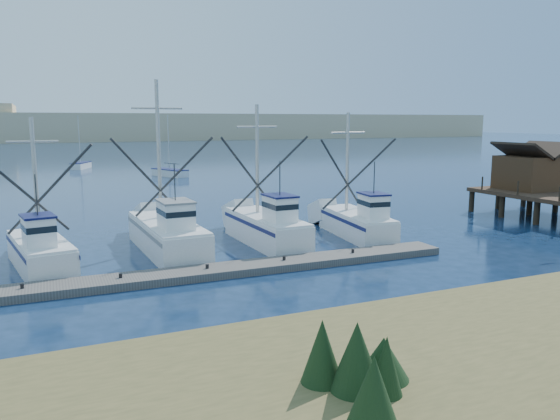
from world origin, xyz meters
The scene contains 6 objects.
ground centered at (0.00, 0.00, 0.00)m, with size 500.00×500.00×0.00m, color #0C2038.
floating_dock centered at (-7.59, 5.53, 0.19)m, with size 27.94×1.86×0.37m, color #5C5852.
dune_ridge centered at (0.00, 210.00, 5.00)m, with size 360.00×60.00×10.00m, color tan.
trawler_fleet centered at (-7.91, 10.56, 0.98)m, with size 28.15×9.01×9.62m.
sailboat_near centered at (2.39, 53.19, 0.49)m, with size 3.98×6.08×8.10m.
sailboat_far centered at (-7.53, 70.63, 0.51)m, with size 3.51×5.15×8.10m.
Camera 1 is at (-13.67, -18.89, 7.32)m, focal length 35.00 mm.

